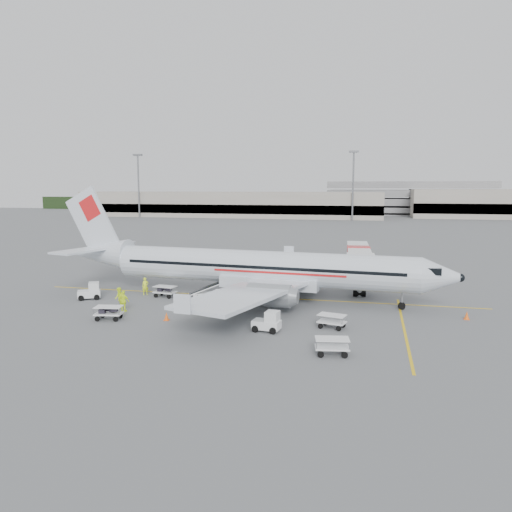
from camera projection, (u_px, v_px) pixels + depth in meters
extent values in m
plane|color=#56595B|center=(251.00, 297.00, 49.12)|extent=(360.00, 360.00, 0.00)
cube|color=yellow|center=(251.00, 297.00, 49.12)|extent=(44.00, 0.20, 0.01)
cube|color=yellow|center=(404.00, 328.00, 38.25)|extent=(0.20, 20.00, 0.01)
cone|color=#FF6014|center=(467.00, 315.00, 40.70)|extent=(0.43, 0.43, 0.70)
cone|color=#FF6014|center=(327.00, 276.00, 58.92)|extent=(0.43, 0.43, 0.71)
cone|color=#FF6014|center=(166.00, 316.00, 40.42)|extent=(0.42, 0.42, 0.68)
imported|color=#CAE41F|center=(145.00, 286.00, 49.93)|extent=(0.77, 0.72, 1.76)
imported|color=#CAE41F|center=(119.00, 298.00, 44.54)|extent=(1.11, 1.14, 1.85)
imported|color=#CAE41F|center=(209.00, 302.00, 43.23)|extent=(0.68, 1.10, 1.65)
imported|color=#CAE41F|center=(124.00, 301.00, 43.18)|extent=(1.12, 0.54, 1.85)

